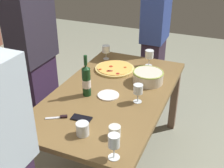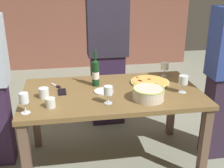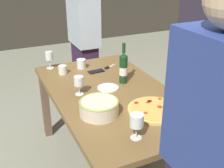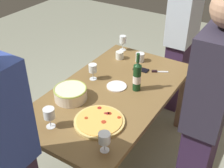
% 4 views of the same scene
% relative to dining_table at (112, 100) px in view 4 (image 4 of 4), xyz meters
% --- Properties ---
extents(ground_plane, '(8.00, 8.00, 0.00)m').
position_rel_dining_table_xyz_m(ground_plane, '(0.00, 0.00, -0.66)').
color(ground_plane, gray).
extents(dining_table, '(1.60, 0.90, 0.75)m').
position_rel_dining_table_xyz_m(dining_table, '(0.00, 0.00, 0.00)').
color(dining_table, brown).
rests_on(dining_table, ground).
extents(pizza, '(0.37, 0.37, 0.03)m').
position_rel_dining_table_xyz_m(pizza, '(0.40, 0.14, 0.11)').
color(pizza, '#DABC6A').
rests_on(pizza, dining_table).
extents(serving_bowl, '(0.27, 0.27, 0.10)m').
position_rel_dining_table_xyz_m(serving_bowl, '(0.27, -0.22, 0.15)').
color(serving_bowl, beige).
rests_on(serving_bowl, dining_table).
extents(wine_bottle, '(0.07, 0.07, 0.34)m').
position_rel_dining_table_xyz_m(wine_bottle, '(-0.13, 0.16, 0.23)').
color(wine_bottle, '#143A1B').
rests_on(wine_bottle, dining_table).
extents(wine_glass_near_pizza, '(0.08, 0.08, 0.14)m').
position_rel_dining_table_xyz_m(wine_glass_near_pizza, '(0.60, 0.32, 0.19)').
color(wine_glass_near_pizza, white).
rests_on(wine_glass_near_pizza, dining_table).
extents(wine_glass_by_bottle, '(0.07, 0.07, 0.15)m').
position_rel_dining_table_xyz_m(wine_glass_by_bottle, '(-0.07, -0.25, 0.20)').
color(wine_glass_by_bottle, white).
rests_on(wine_glass_by_bottle, dining_table).
extents(wine_glass_far_left, '(0.08, 0.08, 0.16)m').
position_rel_dining_table_xyz_m(wine_glass_far_left, '(0.62, -0.13, 0.20)').
color(wine_glass_far_left, white).
rests_on(wine_glass_far_left, dining_table).
extents(wine_glass_far_right, '(0.07, 0.07, 0.16)m').
position_rel_dining_table_xyz_m(wine_glass_far_right, '(-0.72, -0.32, 0.21)').
color(wine_glass_far_right, white).
rests_on(wine_glass_far_right, dining_table).
extents(cup_amber, '(0.08, 0.08, 0.08)m').
position_rel_dining_table_xyz_m(cup_amber, '(-0.53, -0.25, 0.13)').
color(cup_amber, silver).
rests_on(cup_amber, dining_table).
extents(cup_ceramic, '(0.09, 0.09, 0.09)m').
position_rel_dining_table_xyz_m(cup_ceramic, '(-0.60, -0.05, 0.14)').
color(cup_ceramic, white).
rests_on(cup_ceramic, dining_table).
extents(side_plate, '(0.17, 0.17, 0.01)m').
position_rel_dining_table_xyz_m(side_plate, '(-0.08, 0.00, 0.10)').
color(side_plate, white).
rests_on(side_plate, dining_table).
extents(cell_phone, '(0.08, 0.15, 0.01)m').
position_rel_dining_table_xyz_m(cell_phone, '(-0.45, 0.05, 0.10)').
color(cell_phone, black).
rests_on(cell_phone, dining_table).
extents(pizza_knife, '(0.10, 0.15, 0.02)m').
position_rel_dining_table_xyz_m(pizza_knife, '(-0.50, 0.20, 0.10)').
color(pizza_knife, silver).
rests_on(pizza_knife, dining_table).
extents(person_host, '(0.46, 0.24, 1.75)m').
position_rel_dining_table_xyz_m(person_host, '(0.08, 0.81, 0.23)').
color(person_host, '#2F1E3A').
rests_on(person_host, ground).
extents(person_guest_left, '(0.39, 0.24, 1.72)m').
position_rel_dining_table_xyz_m(person_guest_left, '(1.10, -0.05, 0.22)').
color(person_guest_left, '#332437').
rests_on(person_guest_left, ground).
extents(person_guest_right, '(0.45, 0.24, 1.66)m').
position_rel_dining_table_xyz_m(person_guest_right, '(-1.14, 0.18, 0.18)').
color(person_guest_right, '#34203C').
rests_on(person_guest_right, ground).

